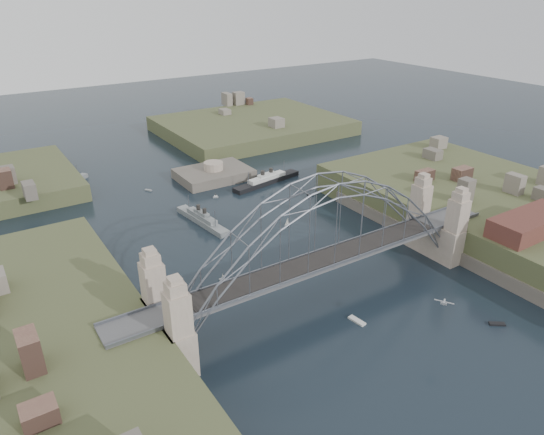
{
  "coord_description": "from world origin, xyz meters",
  "views": [
    {
      "loc": [
        -52.71,
        -63.26,
        55.49
      ],
      "look_at": [
        0.0,
        18.0,
        10.0
      ],
      "focal_mm": 32.92,
      "sensor_mm": 36.0,
      "label": 1
    }
  ],
  "objects_px": {
    "bridge": "(325,241)",
    "naval_cruiser_far": "(67,183)",
    "wharf_shed": "(531,223)",
    "naval_cruiser_near": "(202,220)",
    "ocean_liner": "(267,180)",
    "fort_island": "(214,180)"
  },
  "relations": [
    {
      "from": "fort_island",
      "to": "naval_cruiser_near",
      "type": "height_order",
      "value": "naval_cruiser_near"
    },
    {
      "from": "wharf_shed",
      "to": "naval_cruiser_near",
      "type": "relative_size",
      "value": 0.96
    },
    {
      "from": "bridge",
      "to": "naval_cruiser_near",
      "type": "relative_size",
      "value": 4.03
    },
    {
      "from": "ocean_liner",
      "to": "bridge",
      "type": "bearing_deg",
      "value": -112.44
    },
    {
      "from": "wharf_shed",
      "to": "ocean_liner",
      "type": "xyz_separation_m",
      "value": [
        -20.27,
        71.46,
        -9.06
      ]
    },
    {
      "from": "fort_island",
      "to": "ocean_liner",
      "type": "bearing_deg",
      "value": -46.91
    },
    {
      "from": "wharf_shed",
      "to": "naval_cruiser_far",
      "type": "xyz_separation_m",
      "value": [
        -72.09,
        102.94,
        -9.15
      ]
    },
    {
      "from": "wharf_shed",
      "to": "naval_cruiser_near",
      "type": "distance_m",
      "value": 75.69
    },
    {
      "from": "wharf_shed",
      "to": "ocean_liner",
      "type": "distance_m",
      "value": 74.83
    },
    {
      "from": "wharf_shed",
      "to": "naval_cruiser_far",
      "type": "distance_m",
      "value": 126.0
    },
    {
      "from": "wharf_shed",
      "to": "naval_cruiser_far",
      "type": "relative_size",
      "value": 1.39
    },
    {
      "from": "bridge",
      "to": "ocean_liner",
      "type": "relative_size",
      "value": 3.39
    },
    {
      "from": "naval_cruiser_far",
      "to": "ocean_liner",
      "type": "relative_size",
      "value": 0.58
    },
    {
      "from": "wharf_shed",
      "to": "bridge",
      "type": "bearing_deg",
      "value": 162.35
    },
    {
      "from": "fort_island",
      "to": "wharf_shed",
      "type": "relative_size",
      "value": 1.1
    },
    {
      "from": "bridge",
      "to": "naval_cruiser_far",
      "type": "xyz_separation_m",
      "value": [
        -28.09,
        88.94,
        -11.48
      ]
    },
    {
      "from": "bridge",
      "to": "ocean_liner",
      "type": "xyz_separation_m",
      "value": [
        23.73,
        57.46,
        -11.39
      ]
    },
    {
      "from": "bridge",
      "to": "naval_cruiser_far",
      "type": "bearing_deg",
      "value": 107.53
    },
    {
      "from": "ocean_liner",
      "to": "wharf_shed",
      "type": "bearing_deg",
      "value": -74.16
    },
    {
      "from": "wharf_shed",
      "to": "naval_cruiser_near",
      "type": "xyz_separation_m",
      "value": [
        -49.24,
        56.76,
        -9.04
      ]
    },
    {
      "from": "fort_island",
      "to": "naval_cruiser_far",
      "type": "distance_m",
      "value": 44.35
    },
    {
      "from": "naval_cruiser_near",
      "to": "ocean_liner",
      "type": "xyz_separation_m",
      "value": [
        28.97,
        14.7,
        -0.03
      ]
    }
  ]
}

